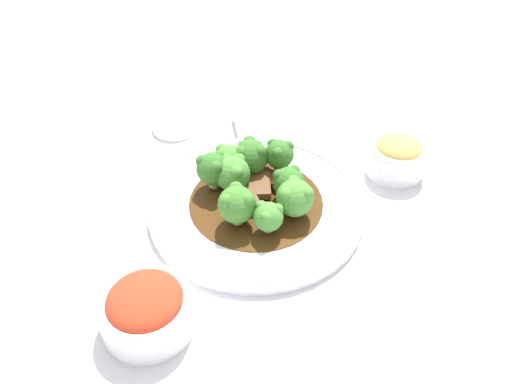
{
  "coord_description": "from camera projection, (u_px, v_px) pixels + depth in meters",
  "views": [
    {
      "loc": [
        -0.05,
        0.53,
        0.51
      ],
      "look_at": [
        0.0,
        0.0,
        0.03
      ],
      "focal_mm": 35.0,
      "sensor_mm": 36.0,
      "label": 1
    }
  ],
  "objects": [
    {
      "name": "broccoli_floret_1",
      "position": [
        237.0,
        204.0,
        0.67
      ],
      "size": [
        0.05,
        0.05,
        0.06
      ],
      "color": "#7FA84C",
      "rests_on": "main_plate"
    },
    {
      "name": "beef_strip_2",
      "position": [
        247.0,
        199.0,
        0.71
      ],
      "size": [
        0.04,
        0.05,
        0.01
      ],
      "color": "brown",
      "rests_on": "main_plate"
    },
    {
      "name": "broccoli_floret_8",
      "position": [
        279.0,
        154.0,
        0.75
      ],
      "size": [
        0.04,
        0.04,
        0.05
      ],
      "color": "#7FA84C",
      "rests_on": "main_plate"
    },
    {
      "name": "broccoli_floret_2",
      "position": [
        268.0,
        216.0,
        0.66
      ],
      "size": [
        0.04,
        0.04,
        0.04
      ],
      "color": "#8EB756",
      "rests_on": "main_plate"
    },
    {
      "name": "beef_strip_1",
      "position": [
        276.0,
        181.0,
        0.75
      ],
      "size": [
        0.05,
        0.05,
        0.01
      ],
      "color": "#56331E",
      "rests_on": "main_plate"
    },
    {
      "name": "main_plate",
      "position": [
        256.0,
        204.0,
        0.73
      ],
      "size": [
        0.31,
        0.31,
        0.02
      ],
      "color": "white",
      "rests_on": "ground_plane"
    },
    {
      "name": "broccoli_floret_3",
      "position": [
        213.0,
        168.0,
        0.72
      ],
      "size": [
        0.05,
        0.05,
        0.06
      ],
      "color": "#7FA84C",
      "rests_on": "main_plate"
    },
    {
      "name": "broccoli_floret_4",
      "position": [
        295.0,
        197.0,
        0.68
      ],
      "size": [
        0.05,
        0.05,
        0.05
      ],
      "color": "#8EB756",
      "rests_on": "main_plate"
    },
    {
      "name": "broccoli_floret_0",
      "position": [
        289.0,
        182.0,
        0.71
      ],
      "size": [
        0.05,
        0.05,
        0.05
      ],
      "color": "#8EB756",
      "rests_on": "main_plate"
    },
    {
      "name": "side_bowl_kimchi",
      "position": [
        146.0,
        309.0,
        0.57
      ],
      "size": [
        0.11,
        0.11,
        0.06
      ],
      "color": "white",
      "rests_on": "ground_plane"
    },
    {
      "name": "broccoli_floret_7",
      "position": [
        250.0,
        156.0,
        0.75
      ],
      "size": [
        0.05,
        0.05,
        0.06
      ],
      "color": "#7FA84C",
      "rests_on": "main_plate"
    },
    {
      "name": "beef_strip_0",
      "position": [
        256.0,
        183.0,
        0.74
      ],
      "size": [
        0.04,
        0.07,
        0.01
      ],
      "color": "brown",
      "rests_on": "main_plate"
    },
    {
      "name": "serving_spoon",
      "position": [
        247.0,
        158.0,
        0.79
      ],
      "size": [
        0.08,
        0.2,
        0.01
      ],
      "color": "#B7B7BC",
      "rests_on": "main_plate"
    },
    {
      "name": "side_bowl_appetizer",
      "position": [
        397.0,
        156.0,
        0.78
      ],
      "size": [
        0.09,
        0.09,
        0.06
      ],
      "color": "white",
      "rests_on": "ground_plane"
    },
    {
      "name": "broccoli_floret_5",
      "position": [
        229.0,
        160.0,
        0.74
      ],
      "size": [
        0.05,
        0.05,
        0.05
      ],
      "color": "#7FA84C",
      "rests_on": "main_plate"
    },
    {
      "name": "sauce_dish",
      "position": [
        174.0,
        126.0,
        0.88
      ],
      "size": [
        0.08,
        0.08,
        0.01
      ],
      "color": "white",
      "rests_on": "ground_plane"
    },
    {
      "name": "ground_plane",
      "position": [
        256.0,
        209.0,
        0.74
      ],
      "size": [
        4.0,
        4.0,
        0.0
      ],
      "primitive_type": "plane",
      "color": "silver"
    },
    {
      "name": "broccoli_floret_6",
      "position": [
        232.0,
        173.0,
        0.72
      ],
      "size": [
        0.05,
        0.05,
        0.05
      ],
      "color": "#7FA84C",
      "rests_on": "main_plate"
    }
  ]
}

